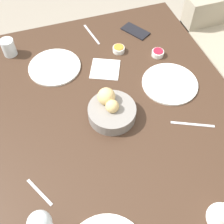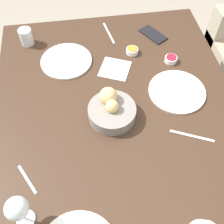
% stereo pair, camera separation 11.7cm
% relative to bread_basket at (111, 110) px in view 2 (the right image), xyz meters
% --- Properties ---
extents(ground_plane, '(10.00, 10.00, 0.00)m').
position_rel_bread_basket_xyz_m(ground_plane, '(0.06, 0.03, -0.77)').
color(ground_plane, gray).
extents(dining_table, '(1.50, 1.08, 0.74)m').
position_rel_bread_basket_xyz_m(dining_table, '(0.06, 0.03, -0.12)').
color(dining_table, '#3D281C').
rests_on(dining_table, ground_plane).
extents(bread_basket, '(0.20, 0.20, 0.12)m').
position_rel_bread_basket_xyz_m(bread_basket, '(0.00, 0.00, 0.00)').
color(bread_basket, gray).
rests_on(bread_basket, dining_table).
extents(plate_near_left, '(0.25, 0.25, 0.01)m').
position_rel_bread_basket_xyz_m(plate_near_left, '(-0.36, -0.17, -0.03)').
color(plate_near_left, white).
rests_on(plate_near_left, dining_table).
extents(plate_far_center, '(0.26, 0.26, 0.01)m').
position_rel_bread_basket_xyz_m(plate_far_center, '(-0.08, 0.31, -0.03)').
color(plate_far_center, white).
rests_on(plate_far_center, dining_table).
extents(water_tumbler, '(0.07, 0.07, 0.09)m').
position_rel_bread_basket_xyz_m(water_tumbler, '(-0.52, -0.36, 0.01)').
color(water_tumbler, silver).
rests_on(water_tumbler, dining_table).
extents(wine_glass, '(0.08, 0.08, 0.16)m').
position_rel_bread_basket_xyz_m(wine_glass, '(0.39, -0.35, 0.07)').
color(wine_glass, silver).
rests_on(wine_glass, dining_table).
extents(jam_bowl_berry, '(0.06, 0.06, 0.03)m').
position_rel_bread_basket_xyz_m(jam_bowl_berry, '(-0.28, 0.34, -0.02)').
color(jam_bowl_berry, white).
rests_on(jam_bowl_berry, dining_table).
extents(jam_bowl_honey, '(0.06, 0.06, 0.03)m').
position_rel_bread_basket_xyz_m(jam_bowl_honey, '(-0.37, 0.16, -0.02)').
color(jam_bowl_honey, white).
rests_on(jam_bowl_honey, dining_table).
extents(fork_silver, '(0.09, 0.17, 0.00)m').
position_rel_bread_basket_xyz_m(fork_silver, '(0.15, 0.31, -0.04)').
color(fork_silver, '#B7B7BC').
rests_on(fork_silver, dining_table).
extents(knife_silver, '(0.18, 0.04, 0.00)m').
position_rel_bread_basket_xyz_m(knife_silver, '(-0.54, 0.07, -0.04)').
color(knife_silver, '#B7B7BC').
rests_on(knife_silver, dining_table).
extents(spoon_coffee, '(0.12, 0.08, 0.00)m').
position_rel_bread_basket_xyz_m(spoon_coffee, '(0.24, -0.35, -0.04)').
color(spoon_coffee, '#B7B7BC').
rests_on(spoon_coffee, dining_table).
extents(napkin, '(0.18, 0.18, 0.00)m').
position_rel_bread_basket_xyz_m(napkin, '(-0.27, 0.06, -0.04)').
color(napkin, white).
rests_on(napkin, dining_table).
extents(cell_phone, '(0.17, 0.14, 0.01)m').
position_rel_bread_basket_xyz_m(cell_phone, '(-0.49, 0.30, -0.03)').
color(cell_phone, black).
rests_on(cell_phone, dining_table).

